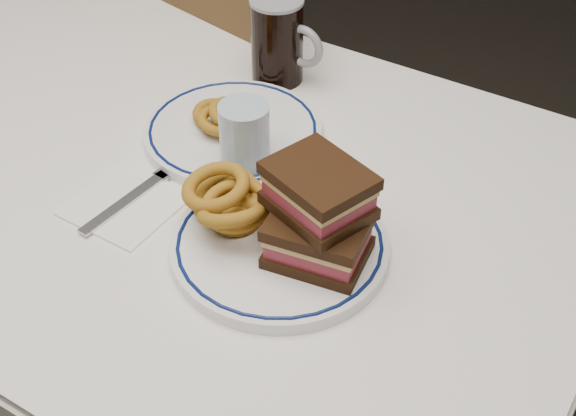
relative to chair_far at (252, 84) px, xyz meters
The scene contains 11 objects.
dining_table 0.58m from the chair_far, 67.01° to the right, with size 1.27×0.87×0.75m.
chair_far is the anchor object (origin of this frame).
main_plate 0.79m from the chair_far, 52.83° to the right, with size 0.29×0.29×0.02m.
reuben_sandwich 0.83m from the chair_far, 49.41° to the right, with size 0.15×0.14×0.13m.
onion_rings_main 0.76m from the chair_far, 57.94° to the right, with size 0.15×0.14×0.10m.
ketchup_ramekin 0.70m from the chair_far, 49.91° to the right, with size 0.05×0.05×0.03m.
beer_mug 0.44m from the chair_far, 46.97° to the right, with size 0.13×0.09×0.15m.
water_glass 0.64m from the chair_far, 56.32° to the right, with size 0.07×0.07×0.11m, color #A4BDD4.
far_plate 0.54m from the chair_far, 58.76° to the right, with size 0.27×0.27×0.02m.
onion_rings_far 0.55m from the chair_far, 60.25° to the right, with size 0.12×0.10×0.06m.
napkin_fork 0.70m from the chair_far, 70.69° to the right, with size 0.14×0.19×0.01m.
Camera 1 is at (0.64, -0.71, 1.48)m, focal length 50.00 mm.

